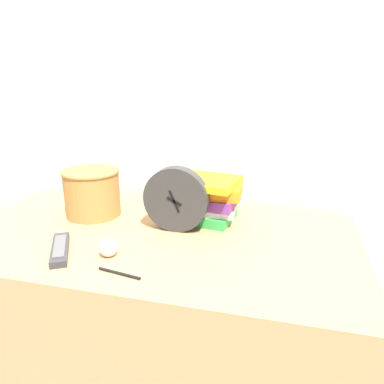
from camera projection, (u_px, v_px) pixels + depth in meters
The scene contains 8 objects.
wall_back at pixel (186, 86), 1.44m from camera, with size 6.00×0.04×2.40m.
desk at pixel (156, 333), 1.31m from camera, with size 1.29×0.68×0.75m.
desk_clock at pixel (176, 199), 1.21m from camera, with size 0.21×0.05×0.21m.
book_stack at pixel (206, 199), 1.30m from camera, with size 0.25×0.22×0.16m.
basket at pixel (92, 191), 1.35m from camera, with size 0.20×0.20×0.17m.
tv_remote at pixel (60, 249), 1.08m from camera, with size 0.14×0.19×0.02m.
crumpled_paper_ball at pixel (108, 247), 1.06m from camera, with size 0.05×0.05×0.05m.
pen at pixel (119, 273), 0.97m from camera, with size 0.13×0.03×0.01m.
Camera 1 is at (0.40, -0.69, 1.26)m, focal length 35.00 mm.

